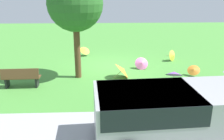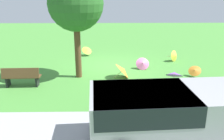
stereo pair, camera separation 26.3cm
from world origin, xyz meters
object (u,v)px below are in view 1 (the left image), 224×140
parasol_purple_0 (174,73)px  parasol_orange_0 (123,70)px  parasol_yellow_2 (173,55)px  parasol_pink_0 (142,63)px  parasol_orange_1 (194,70)px  parasol_yellow_1 (85,50)px  van_dark (173,111)px  park_bench (21,78)px  shade_tree (75,4)px

parasol_purple_0 → parasol_orange_0: bearing=-24.1°
parasol_orange_0 → parasol_yellow_2: 4.36m
parasol_pink_0 → parasol_orange_1: 2.70m
parasol_pink_0 → parasol_yellow_1: parasol_pink_0 is taller
van_dark → parasol_orange_1: van_dark is taller
park_bench → shade_tree: bearing=-151.9°
shade_tree → parasol_yellow_1: (-0.07, -4.09, -3.08)m
parasol_yellow_2 → shade_tree: bearing=25.7°
van_dark → parasol_purple_0: van_dark is taller
van_dark → parasol_orange_1: bearing=-116.3°
parasol_yellow_1 → parasol_yellow_2: (-5.41, 1.46, -0.05)m
parasol_orange_1 → parasol_yellow_2: 2.76m
parasol_orange_0 → parasol_orange_1: (-3.53, -0.09, -0.08)m
parasol_orange_0 → parasol_yellow_1: bearing=-64.0°
parasol_orange_0 → parasol_yellow_1: size_ratio=1.17×
parasol_purple_0 → parasol_yellow_1: (4.31, -5.29, -0.14)m
parasol_orange_1 → parasol_yellow_2: (0.23, -2.75, 0.01)m
parasol_purple_0 → parasol_orange_1: 1.71m
park_bench → parasol_purple_0: (-6.74, -0.06, 0.07)m
shade_tree → parasol_pink_0: size_ratio=6.52×
van_dark → parasol_orange_0: bearing=-80.0°
shade_tree → parasol_pink_0: 4.71m
shade_tree → parasol_yellow_1: bearing=-91.0°
parasol_orange_0 → parasol_orange_1: parasol_orange_0 is taller
park_bench → parasol_purple_0: 6.74m
van_dark → parasol_yellow_1: 9.98m
shade_tree → parasol_yellow_2: 6.84m
parasol_pink_0 → parasol_purple_0: size_ratio=0.79×
van_dark → shade_tree: size_ratio=0.99×
parasol_orange_0 → parasol_purple_0: (-2.22, 0.99, 0.12)m
parasol_purple_0 → parasol_yellow_2: parasol_purple_0 is taller
parasol_pink_0 → parasol_orange_1: parasol_pink_0 is taller
parasol_orange_0 → parasol_purple_0: parasol_orange_0 is taller
park_bench → parasol_pink_0: size_ratio=2.21×
parasol_orange_1 → parasol_yellow_2: parasol_yellow_2 is taller
shade_tree → parasol_orange_0: bearing=174.6°
parasol_yellow_1 → parasol_orange_1: 7.03m
park_bench → parasol_orange_1: park_bench is taller
shade_tree → parasol_orange_1: size_ratio=6.09×
van_dark → parasol_pink_0: size_ratio=6.43×
parasol_orange_0 → parasol_yellow_2: size_ratio=1.45×
shade_tree → parasol_pink_0: (-3.32, -1.14, -3.14)m
shade_tree → parasol_orange_1: bearing=178.8°
parasol_orange_0 → parasol_purple_0: size_ratio=1.09×
parasol_purple_0 → parasol_yellow_2: size_ratio=1.33×
shade_tree → parasol_orange_1: 6.51m
parasol_yellow_1 → parasol_yellow_2: 5.60m
van_dark → parasol_pink_0: 6.58m
parasol_yellow_1 → parasol_yellow_2: size_ratio=1.23×
parasol_yellow_1 → parasol_orange_1: (-5.63, 4.21, -0.06)m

